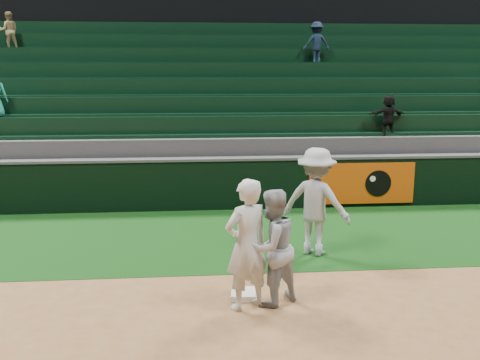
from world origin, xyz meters
name	(u,v)px	position (x,y,z in m)	size (l,w,h in m)	color
ground	(267,297)	(0.00, 0.00, 0.00)	(70.00, 70.00, 0.00)	brown
foul_grass	(247,235)	(0.00, 3.00, 0.00)	(36.00, 4.20, 0.01)	black
upper_deck	(215,8)	(0.00, 17.45, 6.00)	(40.00, 12.00, 12.00)	black
first_base	(244,294)	(-0.34, 0.02, 0.04)	(0.38, 0.38, 0.09)	white
first_baseman	(247,245)	(-0.34, -0.34, 0.93)	(0.68, 0.45, 1.87)	silver
baserunner	(272,247)	(0.03, -0.22, 0.84)	(0.82, 0.64, 1.68)	#A4A7AE
base_coach	(316,202)	(1.12, 1.79, 0.98)	(1.26, 0.72, 1.95)	#A5A7B3
field_wall	(239,183)	(0.03, 5.20, 0.63)	(36.00, 0.45, 1.25)	black
stadium_seating	(228,123)	(0.00, 8.97, 1.70)	(36.00, 5.95, 5.04)	#363638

